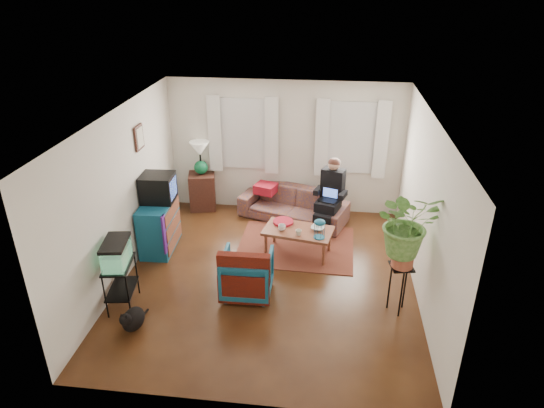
# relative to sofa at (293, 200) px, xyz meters

# --- Properties ---
(floor) EXTENTS (4.50, 5.00, 0.01)m
(floor) POSITION_rel_sofa_xyz_m (-0.21, -2.05, -0.40)
(floor) COLOR #4F2B14
(floor) RESTS_ON ground
(ceiling) EXTENTS (4.50, 5.00, 0.01)m
(ceiling) POSITION_rel_sofa_xyz_m (-0.21, -2.05, 2.20)
(ceiling) COLOR white
(ceiling) RESTS_ON wall_back
(wall_back) EXTENTS (4.50, 0.01, 2.60)m
(wall_back) POSITION_rel_sofa_xyz_m (-0.21, 0.45, 0.90)
(wall_back) COLOR silver
(wall_back) RESTS_ON floor
(wall_front) EXTENTS (4.50, 0.01, 2.60)m
(wall_front) POSITION_rel_sofa_xyz_m (-0.21, -4.55, 0.90)
(wall_front) COLOR silver
(wall_front) RESTS_ON floor
(wall_left) EXTENTS (0.01, 5.00, 2.60)m
(wall_left) POSITION_rel_sofa_xyz_m (-2.46, -2.05, 0.90)
(wall_left) COLOR silver
(wall_left) RESTS_ON floor
(wall_right) EXTENTS (0.01, 5.00, 2.60)m
(wall_right) POSITION_rel_sofa_xyz_m (2.04, -2.05, 0.90)
(wall_right) COLOR silver
(wall_right) RESTS_ON floor
(window_left) EXTENTS (1.08, 0.04, 1.38)m
(window_left) POSITION_rel_sofa_xyz_m (-1.01, 0.43, 1.15)
(window_left) COLOR white
(window_left) RESTS_ON wall_back
(window_right) EXTENTS (1.08, 0.04, 1.38)m
(window_right) POSITION_rel_sofa_xyz_m (1.04, 0.43, 1.15)
(window_right) COLOR white
(window_right) RESTS_ON wall_back
(curtains_left) EXTENTS (1.36, 0.06, 1.50)m
(curtains_left) POSITION_rel_sofa_xyz_m (-1.01, 0.35, 1.15)
(curtains_left) COLOR white
(curtains_left) RESTS_ON wall_back
(curtains_right) EXTENTS (1.36, 0.06, 1.50)m
(curtains_right) POSITION_rel_sofa_xyz_m (1.04, 0.35, 1.15)
(curtains_right) COLOR white
(curtains_right) RESTS_ON wall_back
(picture_frame) EXTENTS (0.04, 0.32, 0.40)m
(picture_frame) POSITION_rel_sofa_xyz_m (-2.43, -1.20, 1.55)
(picture_frame) COLOR #3D2616
(picture_frame) RESTS_ON wall_left
(area_rug) EXTENTS (2.05, 1.66, 0.01)m
(area_rug) POSITION_rel_sofa_xyz_m (0.14, -1.04, -0.39)
(area_rug) COLOR brown
(area_rug) RESTS_ON floor
(sofa) EXTENTS (2.20, 1.42, 0.80)m
(sofa) POSITION_rel_sofa_xyz_m (0.00, 0.00, 0.00)
(sofa) COLOR brown
(sofa) RESTS_ON floor
(seated_person) EXTENTS (0.69, 0.76, 1.22)m
(seated_person) POSITION_rel_sofa_xyz_m (0.70, -0.24, 0.21)
(seated_person) COLOR black
(seated_person) RESTS_ON sofa
(side_table) EXTENTS (0.60, 0.60, 0.74)m
(side_table) POSITION_rel_sofa_xyz_m (-1.86, 0.28, -0.03)
(side_table) COLOR #3B2316
(side_table) RESTS_ON floor
(table_lamp) EXTENTS (0.45, 0.45, 0.68)m
(table_lamp) POSITION_rel_sofa_xyz_m (-1.86, 0.28, 0.65)
(table_lamp) COLOR white
(table_lamp) RESTS_ON side_table
(dresser) EXTENTS (0.53, 0.99, 0.87)m
(dresser) POSITION_rel_sofa_xyz_m (-2.20, -1.37, 0.03)
(dresser) COLOR #115A6B
(dresser) RESTS_ON floor
(crt_tv) EXTENTS (0.55, 0.51, 0.47)m
(crt_tv) POSITION_rel_sofa_xyz_m (-2.19, -1.27, 0.70)
(crt_tv) COLOR black
(crt_tv) RESTS_ON dresser
(aquarium_stand) EXTENTS (0.45, 0.68, 0.70)m
(aquarium_stand) POSITION_rel_sofa_xyz_m (-2.21, -3.00, -0.05)
(aquarium_stand) COLOR black
(aquarium_stand) RESTS_ON floor
(aquarium) EXTENTS (0.40, 0.62, 0.37)m
(aquarium) POSITION_rel_sofa_xyz_m (-2.21, -3.00, 0.49)
(aquarium) COLOR #7FD899
(aquarium) RESTS_ON aquarium_stand
(black_cat) EXTENTS (0.34, 0.47, 0.36)m
(black_cat) POSITION_rel_sofa_xyz_m (-1.88, -3.47, -0.22)
(black_cat) COLOR black
(black_cat) RESTS_ON floor
(armchair) EXTENTS (0.73, 0.69, 0.74)m
(armchair) POSITION_rel_sofa_xyz_m (-0.48, -2.48, -0.03)
(armchair) COLOR #12616D
(armchair) RESTS_ON floor
(serape_throw) EXTENTS (0.75, 0.18, 0.61)m
(serape_throw) POSITION_rel_sofa_xyz_m (-0.48, -2.77, 0.13)
(serape_throw) COLOR #9E0A0A
(serape_throw) RESTS_ON armchair
(coffee_table) EXTENTS (1.23, 0.82, 0.47)m
(coffee_table) POSITION_rel_sofa_xyz_m (0.18, -1.28, -0.17)
(coffee_table) COLOR brown
(coffee_table) RESTS_ON floor
(cup_a) EXTENTS (0.15, 0.15, 0.10)m
(cup_a) POSITION_rel_sofa_xyz_m (-0.09, -1.34, 0.12)
(cup_a) COLOR white
(cup_a) RESTS_ON coffee_table
(cup_b) EXTENTS (0.12, 0.12, 0.10)m
(cup_b) POSITION_rel_sofa_xyz_m (0.20, -1.48, 0.12)
(cup_b) COLOR beige
(cup_b) RESTS_ON coffee_table
(bowl) EXTENTS (0.26, 0.26, 0.06)m
(bowl) POSITION_rel_sofa_xyz_m (0.51, -1.24, 0.10)
(bowl) COLOR white
(bowl) RESTS_ON coffee_table
(snack_tray) EXTENTS (0.41, 0.41, 0.04)m
(snack_tray) POSITION_rel_sofa_xyz_m (-0.09, -1.07, 0.09)
(snack_tray) COLOR #B21414
(snack_tray) RESTS_ON coffee_table
(birdcage) EXTENTS (0.22, 0.22, 0.33)m
(birdcage) POSITION_rel_sofa_xyz_m (0.54, -1.51, 0.23)
(birdcage) COLOR #115B6B
(birdcage) RESTS_ON coffee_table
(plant_stand) EXTENTS (0.37, 0.37, 0.75)m
(plant_stand) POSITION_rel_sofa_xyz_m (1.69, -2.65, -0.02)
(plant_stand) COLOR black
(plant_stand) RESTS_ON floor
(potted_plant) EXTENTS (0.98, 0.89, 0.96)m
(potted_plant) POSITION_rel_sofa_xyz_m (1.69, -2.65, 0.87)
(potted_plant) COLOR #599947
(potted_plant) RESTS_ON plant_stand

